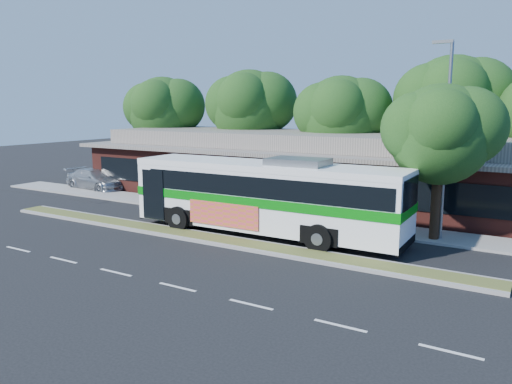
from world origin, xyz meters
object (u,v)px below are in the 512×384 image
sedan (96,179)px  lamp_post (446,135)px  transit_bus (267,192)px  sidewalk_tree (448,132)px

sedan → lamp_post: bearing=-89.0°
lamp_post → transit_bus: size_ratio=0.66×
transit_bus → sedan: bearing=163.2°
lamp_post → sidewalk_tree: 0.21m
transit_bus → lamp_post: bearing=23.0°
transit_bus → sidewalk_tree: 8.68m
sedan → sidewalk_tree: 25.64m
lamp_post → sidewalk_tree: size_ratio=1.26×
sedan → sidewalk_tree: (25.21, -1.90, 4.27)m
lamp_post → transit_bus: 8.56m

